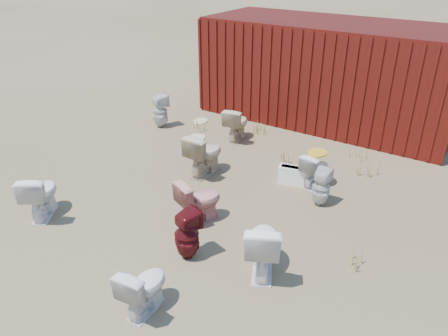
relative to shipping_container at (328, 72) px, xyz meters
The scene contains 22 objects.
ground 5.34m from the shipping_container, 90.00° to the right, with size 100.00×100.00×0.00m, color brown.
shipping_container is the anchor object (origin of this frame).
toilet_front_a 7.14m from the shipping_container, 107.42° to the right, with size 0.44×0.77×0.79m, color white.
toilet_front_pink 5.53m from the shipping_container, 88.94° to the right, with size 0.42×0.73×0.75m, color tan.
toilet_front_c 7.48m from the shipping_container, 84.49° to the right, with size 0.39×0.68×0.69m, color silver.
toilet_front_maroon 6.39m from the shipping_container, 85.31° to the right, with size 0.35×0.35×0.77m, color #500D10.
toilet_front_e 6.23m from the shipping_container, 75.55° to the right, with size 0.47×0.83×0.85m, color white.
toilet_back_a 4.21m from the shipping_container, 138.68° to the right, with size 0.37×0.38×0.82m, color silver.
toilet_back_beige_left 4.25m from the shipping_container, 100.68° to the right, with size 0.48×0.84×0.85m, color #C5B590.
toilet_back_beige_right 2.75m from the shipping_container, 116.12° to the right, with size 0.43×0.76×0.77m, color beige.
toilet_back_yellowlid 3.67m from the shipping_container, 70.55° to the right, with size 0.37×0.64×0.66m, color white.
toilet_back_e 4.31m from the shipping_container, 68.73° to the right, with size 0.30×0.31×0.67m, color silver.
yellow_lid 3.60m from the shipping_container, 70.55° to the right, with size 0.33×0.41×0.03m, color gold.
loose_tank 3.78m from the shipping_container, 77.04° to the right, with size 0.50×0.20×0.35m, color white.
loose_lid_near 3.62m from the shipping_container, 124.70° to the right, with size 0.38×0.49×0.02m, color beige.
loose_lid_far 3.37m from the shipping_container, 142.58° to the right, with size 0.36×0.47×0.02m, color beige.
weed_clump_a 3.50m from the shipping_container, 131.75° to the right, with size 0.36×0.36×0.29m, color olive.
weed_clump_b 3.07m from the shipping_container, 82.45° to the right, with size 0.32×0.32×0.24m, color olive.
weed_clump_c 3.26m from the shipping_container, 51.91° to the right, with size 0.36×0.36×0.32m, color olive.
weed_clump_d 2.19m from the shipping_container, 117.31° to the right, with size 0.30×0.30×0.28m, color olive.
weed_clump_e 2.60m from the shipping_container, 50.68° to the right, with size 0.34×0.34×0.27m, color olive.
weed_clump_f 5.89m from the shipping_container, 63.14° to the right, with size 0.28×0.28×0.27m, color olive.
Camera 1 is at (3.72, -4.97, 4.01)m, focal length 35.00 mm.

